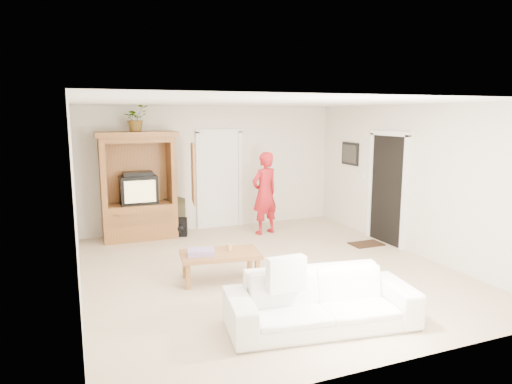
# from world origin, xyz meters

# --- Properties ---
(floor) EXTENTS (6.00, 6.00, 0.00)m
(floor) POSITION_xyz_m (0.00, 0.00, 0.00)
(floor) COLOR tan
(floor) RESTS_ON ground
(ceiling) EXTENTS (6.00, 6.00, 0.00)m
(ceiling) POSITION_xyz_m (0.00, 0.00, 2.60)
(ceiling) COLOR white
(ceiling) RESTS_ON floor
(wall_back) EXTENTS (5.50, 0.00, 5.50)m
(wall_back) POSITION_xyz_m (0.00, 3.00, 1.30)
(wall_back) COLOR silver
(wall_back) RESTS_ON floor
(wall_front) EXTENTS (5.50, 0.00, 5.50)m
(wall_front) POSITION_xyz_m (0.00, -3.00, 1.30)
(wall_front) COLOR silver
(wall_front) RESTS_ON floor
(wall_left) EXTENTS (0.00, 6.00, 6.00)m
(wall_left) POSITION_xyz_m (-2.75, 0.00, 1.30)
(wall_left) COLOR silver
(wall_left) RESTS_ON floor
(wall_right) EXTENTS (0.00, 6.00, 6.00)m
(wall_right) POSITION_xyz_m (2.75, 0.00, 1.30)
(wall_right) COLOR silver
(wall_right) RESTS_ON floor
(armoire) EXTENTS (1.82, 1.14, 2.10)m
(armoire) POSITION_xyz_m (-1.58, 2.66, 0.91)
(armoire) COLOR #965D2E
(armoire) RESTS_ON floor
(door_back) EXTENTS (0.85, 0.05, 2.04)m
(door_back) POSITION_xyz_m (0.15, 2.97, 1.02)
(door_back) COLOR white
(door_back) RESTS_ON floor
(doorway_right) EXTENTS (0.05, 0.90, 2.04)m
(doorway_right) POSITION_xyz_m (2.73, 0.60, 1.02)
(doorway_right) COLOR black
(doorway_right) RESTS_ON floor
(framed_picture) EXTENTS (0.03, 0.60, 0.48)m
(framed_picture) POSITION_xyz_m (2.73, 1.90, 1.60)
(framed_picture) COLOR black
(framed_picture) RESTS_ON wall_right
(doormat) EXTENTS (0.60, 0.40, 0.02)m
(doormat) POSITION_xyz_m (2.30, 0.60, 0.01)
(doormat) COLOR #382316
(doormat) RESTS_ON floor
(plant) EXTENTS (0.60, 0.58, 0.51)m
(plant) POSITION_xyz_m (-1.60, 2.63, 2.35)
(plant) COLOR #4C7238
(plant) RESTS_ON armoire
(man) EXTENTS (0.71, 0.57, 1.68)m
(man) POSITION_xyz_m (0.83, 2.07, 0.84)
(man) COLOR #AA161D
(man) RESTS_ON floor
(sofa) EXTENTS (2.27, 1.15, 0.63)m
(sofa) POSITION_xyz_m (-0.19, -2.02, 0.32)
(sofa) COLOR white
(sofa) RESTS_ON floor
(coffee_table) EXTENTS (1.22, 0.77, 0.43)m
(coffee_table) POSITION_xyz_m (-0.82, -0.17, 0.37)
(coffee_table) COLOR #936032
(coffee_table) RESTS_ON floor
(towel) EXTENTS (0.43, 0.35, 0.08)m
(towel) POSITION_xyz_m (-1.11, -0.17, 0.47)
(towel) COLOR #DB4970
(towel) RESTS_ON coffee_table
(candle) EXTENTS (0.08, 0.08, 0.10)m
(candle) POSITION_xyz_m (-0.66, -0.12, 0.48)
(candle) COLOR tan
(candle) RESTS_ON coffee_table
(backpack_black) EXTENTS (0.34, 0.26, 0.36)m
(backpack_black) POSITION_xyz_m (-0.85, 2.48, 0.18)
(backpack_black) COLOR black
(backpack_black) RESTS_ON floor
(backpack_olive) EXTENTS (0.45, 0.40, 0.72)m
(backpack_olive) POSITION_xyz_m (-0.88, 2.85, 0.36)
(backpack_olive) COLOR #47442B
(backpack_olive) RESTS_ON floor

